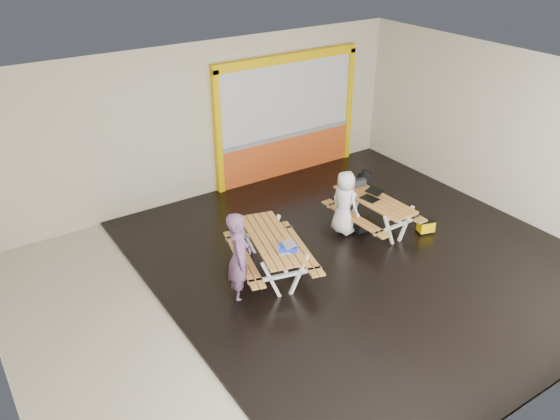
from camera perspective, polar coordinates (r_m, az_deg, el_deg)
room at (r=9.31m, az=3.05°, el=1.86°), size 10.02×8.02×3.52m
deck at (r=10.87m, az=8.17°, el=-4.68°), size 7.50×7.98×0.05m
kiosk at (r=13.57m, az=0.71°, el=9.21°), size 3.88×0.16×3.00m
picnic_table_left at (r=9.99m, az=-0.88°, el=-3.75°), size 1.72×2.17×0.77m
picnic_table_right at (r=11.54m, az=9.49°, el=0.42°), size 1.29×1.86×0.73m
person_left at (r=9.33m, az=-4.17°, el=-4.80°), size 0.64×0.72×1.65m
person_right at (r=11.16m, az=6.60°, el=0.77°), size 0.51×0.70×1.32m
laptop_left at (r=9.55m, az=0.49°, el=-3.84°), size 0.38×0.36×0.13m
laptop_right at (r=11.44m, az=9.27°, el=1.43°), size 0.44×0.40×0.16m
blue_pouch at (r=9.55m, az=0.87°, el=-3.85°), size 0.36×0.33×0.09m
toolbox at (r=11.90m, az=7.92°, el=2.76°), size 0.34×0.20×0.19m
backpack at (r=12.37m, az=8.60°, el=3.01°), size 0.28×0.19×0.45m
dark_case at (r=11.65m, az=8.22°, el=-1.73°), size 0.35×0.27×0.13m
fluke_bag at (r=11.78m, az=14.61°, el=-1.63°), size 0.38×0.30×0.29m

